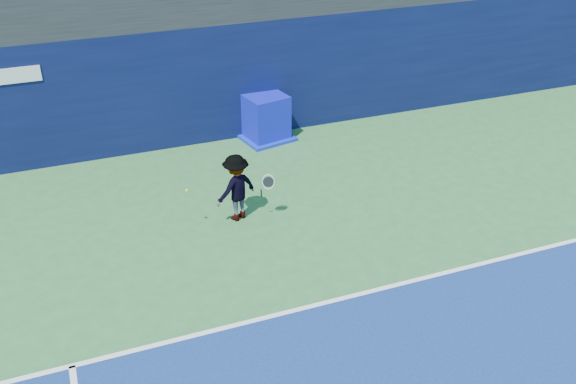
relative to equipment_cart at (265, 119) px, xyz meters
The scene contains 5 objects.
baseline 6.78m from the equipment_cart, 93.66° to the right, with size 24.00×0.10×0.01m, color white.
back_wall_assembly 1.30m from the equipment_cart, 119.82° to the left, with size 36.00×1.03×3.00m.
equipment_cart is the anchor object (origin of this frame).
tennis_player 4.00m from the equipment_cart, 117.32° to the right, with size 1.26×0.85×1.45m.
tennis_ball 4.67m from the equipment_cart, 128.13° to the right, with size 0.06×0.06×0.06m.
Camera 1 is at (-4.46, -4.84, 7.14)m, focal length 40.00 mm.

